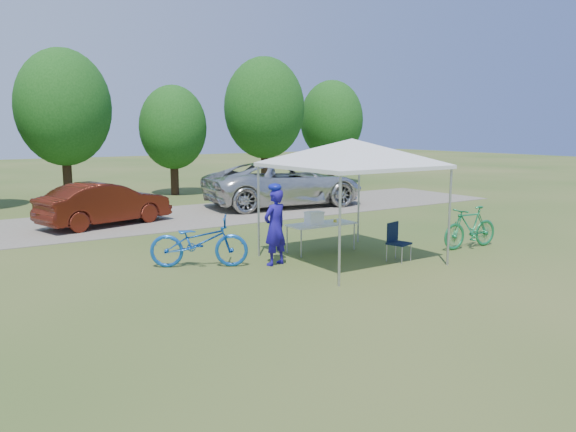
% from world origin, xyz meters
% --- Properties ---
extents(ground, '(100.00, 100.00, 0.00)m').
position_xyz_m(ground, '(0.00, 0.00, 0.00)').
color(ground, '#2D5119').
rests_on(ground, ground).
extents(gravel_strip, '(24.00, 5.00, 0.02)m').
position_xyz_m(gravel_strip, '(0.00, 8.00, 0.01)').
color(gravel_strip, gray).
rests_on(gravel_strip, ground).
extents(canopy, '(4.53, 4.53, 3.00)m').
position_xyz_m(canopy, '(0.00, 0.00, 2.65)').
color(canopy, '#A5A5AA').
rests_on(canopy, ground).
extents(treeline, '(24.89, 4.28, 6.30)m').
position_xyz_m(treeline, '(-0.29, 14.05, 3.53)').
color(treeline, '#382314').
rests_on(treeline, ground).
extents(folding_table, '(1.67, 0.70, 0.69)m').
position_xyz_m(folding_table, '(0.03, 1.14, 0.64)').
color(folding_table, white).
rests_on(folding_table, ground).
extents(folding_chair, '(0.54, 0.56, 0.86)m').
position_xyz_m(folding_chair, '(0.87, -0.55, 0.50)').
color(folding_chair, black).
rests_on(folding_chair, ground).
extents(cooler, '(0.42, 0.28, 0.30)m').
position_xyz_m(cooler, '(-0.18, 1.14, 0.84)').
color(cooler, white).
rests_on(cooler, folding_table).
extents(ice_cream_cup, '(0.09, 0.09, 0.06)m').
position_xyz_m(ice_cream_cup, '(0.41, 1.09, 0.72)').
color(ice_cream_cup, yellow).
rests_on(ice_cream_cup, folding_table).
extents(cyclist, '(0.69, 0.54, 1.67)m').
position_xyz_m(cyclist, '(-1.62, 0.58, 0.84)').
color(cyclist, '#1C118F').
rests_on(cyclist, ground).
extents(bike_blue, '(2.17, 1.66, 1.10)m').
position_xyz_m(bike_blue, '(-3.08, 1.33, 0.55)').
color(bike_blue, '#1453B1').
rests_on(bike_blue, ground).
extents(bike_green, '(1.76, 0.62, 1.04)m').
position_xyz_m(bike_green, '(3.36, -0.58, 0.52)').
color(bike_green, '#1C8047').
rests_on(bike_green, ground).
extents(minivan, '(6.39, 3.52, 1.69)m').
position_xyz_m(minivan, '(3.58, 8.27, 0.87)').
color(minivan, silver).
rests_on(minivan, gravel_strip).
extents(sedan, '(4.21, 2.41, 1.31)m').
position_xyz_m(sedan, '(-3.33, 7.67, 0.68)').
color(sedan, '#4F170D').
rests_on(sedan, gravel_strip).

